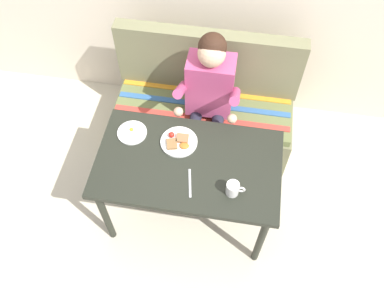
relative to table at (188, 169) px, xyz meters
name	(u,v)px	position (x,y,z in m)	size (l,w,h in m)	color
ground_plane	(189,211)	(0.00, 0.00, -0.65)	(8.00, 8.00, 0.00)	beige
table	(188,169)	(0.00, 0.00, 0.00)	(1.20, 0.70, 0.73)	black
couch	(204,111)	(0.00, 0.76, -0.32)	(1.44, 0.56, 1.00)	#706F4F
person	(209,94)	(0.05, 0.59, 0.09)	(0.45, 0.61, 1.21)	#AF426F
plate_breakfast	(179,142)	(-0.09, 0.14, 0.10)	(0.25, 0.25, 0.05)	white
plate_eggs	(132,132)	(-0.41, 0.16, 0.09)	(0.20, 0.20, 0.04)	white
coffee_mug	(233,188)	(0.30, -0.17, 0.13)	(0.12, 0.08, 0.10)	white
knife	(190,183)	(0.04, -0.15, 0.08)	(0.01, 0.20, 0.01)	silver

